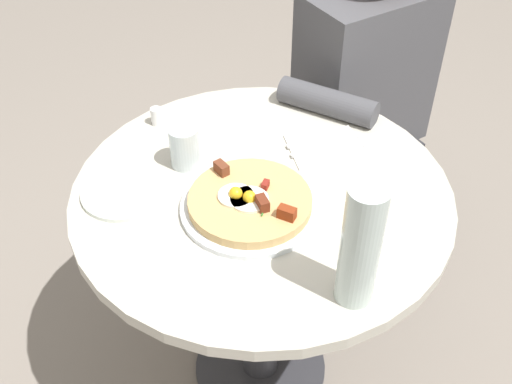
% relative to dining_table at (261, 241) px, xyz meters
% --- Properties ---
extents(ground_plane, '(6.00, 6.00, 0.00)m').
position_rel_dining_table_xyz_m(ground_plane, '(0.00, 0.00, -0.54)').
color(ground_plane, gray).
extents(dining_table, '(0.85, 0.85, 0.71)m').
position_rel_dining_table_xyz_m(dining_table, '(0.00, 0.00, 0.00)').
color(dining_table, beige).
rests_on(dining_table, ground_plane).
extents(person_seated, '(0.53, 0.41, 1.14)m').
position_rel_dining_table_xyz_m(person_seated, '(-0.55, -0.30, -0.04)').
color(person_seated, '#2D2D33').
rests_on(person_seated, ground_plane).
extents(pizza_plate, '(0.30, 0.30, 0.01)m').
position_rel_dining_table_xyz_m(pizza_plate, '(0.06, 0.04, 0.17)').
color(pizza_plate, white).
rests_on(pizza_plate, dining_table).
extents(breakfast_pizza, '(0.26, 0.26, 0.05)m').
position_rel_dining_table_xyz_m(breakfast_pizza, '(0.06, 0.04, 0.19)').
color(breakfast_pizza, tan).
rests_on(breakfast_pizza, pizza_plate).
extents(bread_plate, '(0.18, 0.18, 0.01)m').
position_rel_dining_table_xyz_m(bread_plate, '(0.27, -0.15, 0.17)').
color(bread_plate, silver).
rests_on(bread_plate, dining_table).
extents(napkin, '(0.21, 0.19, 0.00)m').
position_rel_dining_table_xyz_m(napkin, '(-0.21, -0.05, 0.17)').
color(napkin, white).
rests_on(napkin, dining_table).
extents(fork, '(0.17, 0.07, 0.00)m').
position_rel_dining_table_xyz_m(fork, '(-0.20, -0.03, 0.17)').
color(fork, silver).
rests_on(fork, napkin).
extents(knife, '(0.17, 0.07, 0.00)m').
position_rel_dining_table_xyz_m(knife, '(-0.22, -0.06, 0.17)').
color(knife, silver).
rests_on(knife, napkin).
extents(water_glass, '(0.07, 0.07, 0.10)m').
position_rel_dining_table_xyz_m(water_glass, '(0.10, -0.17, 0.22)').
color(water_glass, silver).
rests_on(water_glass, dining_table).
extents(water_bottle, '(0.07, 0.07, 0.26)m').
position_rel_dining_table_xyz_m(water_bottle, '(0.01, 0.34, 0.30)').
color(water_bottle, silver).
rests_on(water_bottle, dining_table).
extents(salt_shaker, '(0.03, 0.03, 0.05)m').
position_rel_dining_table_xyz_m(salt_shaker, '(0.09, -0.35, 0.19)').
color(salt_shaker, white).
rests_on(salt_shaker, dining_table).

